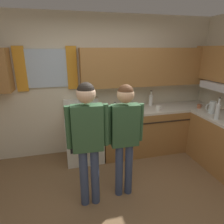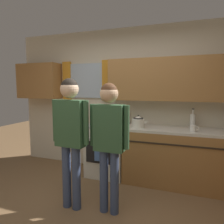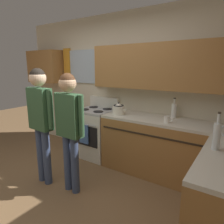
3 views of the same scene
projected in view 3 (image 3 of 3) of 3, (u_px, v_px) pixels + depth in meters
The scene contains 10 objects.
ground_plane at pixel (40, 204), 2.52m from camera, with size 12.00×12.00×0.00m, color brown.
back_wall_unit at pixel (123, 79), 3.62m from camera, with size 4.60×0.42×2.60m.
kitchen_counter_run at pixel (188, 164), 2.60m from camera, with size 2.26×1.85×0.90m.
stove_oven at pixel (96, 132), 3.83m from camera, with size 0.66×0.67×1.10m.
bottle_tall_clear at pixel (217, 135), 1.90m from camera, with size 0.07×0.07×0.37m.
bottle_milk_white at pixel (174, 110), 3.09m from camera, with size 0.08×0.08×0.31m.
mug_ceramic_white at pixel (167, 119), 2.84m from camera, with size 0.13×0.08×0.09m.
stovetop_kettle at pixel (119, 109), 3.31m from camera, with size 0.27×0.20×0.21m.
adult_left at pixel (40, 113), 2.80m from camera, with size 0.51×0.22×1.66m.
adult_in_plaid at pixel (69, 120), 2.59m from camera, with size 0.50×0.22×1.60m.
Camera 3 is at (1.98, -1.32, 1.67)m, focal length 32.44 mm.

